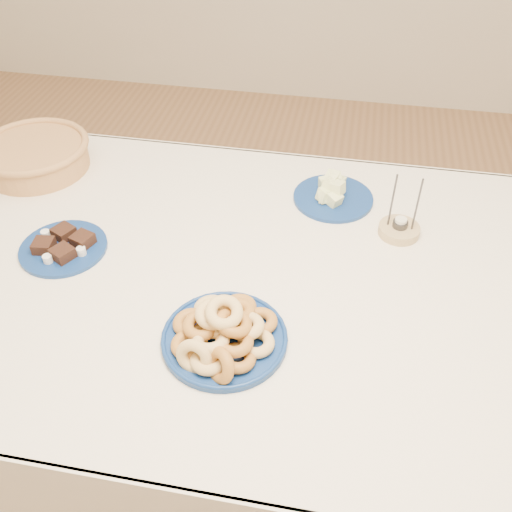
# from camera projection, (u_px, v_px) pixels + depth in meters

# --- Properties ---
(ground) EXTENTS (5.00, 5.00, 0.00)m
(ground) POSITION_uv_depth(u_px,v_px,m) (259.00, 441.00, 1.86)
(ground) COLOR #906644
(ground) RESTS_ON ground
(dining_table) EXTENTS (1.71, 1.11, 0.75)m
(dining_table) POSITION_uv_depth(u_px,v_px,m) (260.00, 304.00, 1.43)
(dining_table) COLOR brown
(dining_table) RESTS_ON ground
(donut_platter) EXTENTS (0.34, 0.34, 0.12)m
(donut_platter) POSITION_uv_depth(u_px,v_px,m) (223.00, 334.00, 1.18)
(donut_platter) COLOR navy
(donut_platter) RESTS_ON dining_table
(melon_plate) EXTENTS (0.23, 0.23, 0.08)m
(melon_plate) POSITION_uv_depth(u_px,v_px,m) (332.00, 193.00, 1.58)
(melon_plate) COLOR navy
(melon_plate) RESTS_ON dining_table
(brownie_plate) EXTENTS (0.25, 0.25, 0.04)m
(brownie_plate) POSITION_uv_depth(u_px,v_px,m) (63.00, 246.00, 1.42)
(brownie_plate) COLOR navy
(brownie_plate) RESTS_ON dining_table
(wicker_basket) EXTENTS (0.40, 0.40, 0.09)m
(wicker_basket) POSITION_uv_depth(u_px,v_px,m) (35.00, 154.00, 1.68)
(wicker_basket) COLOR #97673C
(wicker_basket) RESTS_ON dining_table
(candle_holder) EXTENTS (0.12, 0.12, 0.18)m
(candle_holder) POSITION_uv_depth(u_px,v_px,m) (399.00, 229.00, 1.46)
(candle_holder) COLOR tan
(candle_holder) RESTS_ON dining_table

